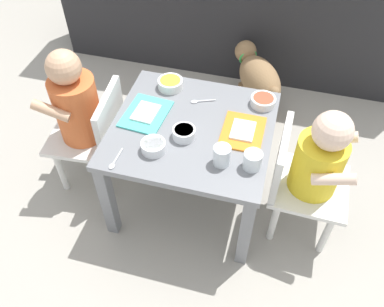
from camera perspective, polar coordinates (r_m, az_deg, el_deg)
The scene contains 15 objects.
ground_plane at distance 1.82m, azimuth 0.00°, elevation -5.77°, with size 7.00×7.00×0.00m, color #9E998E.
dining_table at distance 1.55m, azimuth 0.00°, elevation 1.93°, with size 0.59×0.56×0.42m.
seated_child_left at distance 1.66m, azimuth -15.49°, elevation 6.02°, with size 0.30×0.30×0.66m.
seated_child_right at distance 1.50m, azimuth 16.86°, elevation -1.35°, with size 0.29×0.29×0.62m.
dog at distance 2.12m, azimuth 9.21°, elevation 10.60°, with size 0.32×0.39×0.31m.
food_tray_left at distance 1.56m, azimuth -6.49°, elevation 5.60°, with size 0.17×0.21×0.02m.
food_tray_right at distance 1.49m, azimuth 7.15°, elevation 3.11°, with size 0.15×0.19×0.02m.
water_cup_left at distance 1.36m, azimuth 4.20°, elevation -0.41°, with size 0.06×0.06×0.07m.
water_cup_right at distance 1.37m, azimuth 8.49°, elevation -1.07°, with size 0.06×0.06×0.06m.
veggie_bowl_far at distance 1.45m, azimuth -1.13°, elevation 2.93°, with size 0.08×0.08×0.04m.
cereal_bowl_right_side at distance 1.67m, azimuth -3.05°, elevation 9.80°, with size 0.10×0.10×0.04m.
veggie_bowl_near at distance 1.41m, azimuth -5.45°, elevation 1.03°, with size 0.09×0.09×0.04m.
cereal_bowl_left_side at distance 1.61m, azimuth 9.95°, elevation 7.30°, with size 0.10×0.10×0.03m.
spoon_by_left_tray at distance 1.41m, azimuth -10.77°, elevation -1.01°, with size 0.02×0.10×0.01m.
spoon_by_right_tray at distance 1.61m, azimuth 1.20°, elevation 7.37°, with size 0.10×0.05×0.01m.
Camera 1 is at (0.28, -1.04, 1.47)m, focal length 37.96 mm.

